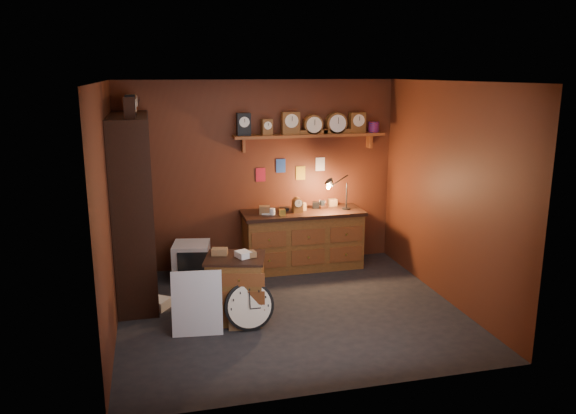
# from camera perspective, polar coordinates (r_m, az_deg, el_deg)

# --- Properties ---
(floor) EXTENTS (4.00, 4.00, 0.00)m
(floor) POSITION_cam_1_polar(r_m,az_deg,el_deg) (6.87, 0.21, -10.51)
(floor) COLOR black
(floor) RESTS_ON ground
(room_shell) EXTENTS (4.02, 3.62, 2.71)m
(room_shell) POSITION_cam_1_polar(r_m,az_deg,el_deg) (6.48, 0.37, 3.96)
(room_shell) COLOR #552614
(room_shell) RESTS_ON ground
(shelving_unit) EXTENTS (0.47, 1.60, 2.58)m
(shelving_unit) POSITION_cam_1_polar(r_m,az_deg,el_deg) (7.23, -15.65, 0.69)
(shelving_unit) COLOR black
(shelving_unit) RESTS_ON ground
(workbench) EXTENTS (1.75, 0.66, 1.36)m
(workbench) POSITION_cam_1_polar(r_m,az_deg,el_deg) (8.18, 1.50, -2.98)
(workbench) COLOR brown
(workbench) RESTS_ON ground
(low_cabinet) EXTENTS (0.78, 0.71, 0.85)m
(low_cabinet) POSITION_cam_1_polar(r_m,az_deg,el_deg) (6.54, -5.33, -7.93)
(low_cabinet) COLOR brown
(low_cabinet) RESTS_ON ground
(big_round_clock) EXTENTS (0.55, 0.18, 0.55)m
(big_round_clock) POSITION_cam_1_polar(r_m,az_deg,el_deg) (6.34, -3.96, -9.99)
(big_round_clock) COLOR black
(big_round_clock) RESTS_ON ground
(white_panel) EXTENTS (0.56, 0.21, 0.72)m
(white_panel) POSITION_cam_1_polar(r_m,az_deg,el_deg) (6.41, -9.11, -12.56)
(white_panel) COLOR silver
(white_panel) RESTS_ON ground
(mini_fridge) EXTENTS (0.57, 0.59, 0.51)m
(mini_fridge) POSITION_cam_1_polar(r_m,az_deg,el_deg) (7.91, -9.76, -5.43)
(mini_fridge) COLOR silver
(mini_fridge) RESTS_ON ground
(floor_box_a) EXTENTS (0.28, 0.25, 0.16)m
(floor_box_a) POSITION_cam_1_polar(r_m,az_deg,el_deg) (6.47, -4.88, -11.39)
(floor_box_a) COLOR olive
(floor_box_a) RESTS_ON ground
(floor_box_b) EXTENTS (0.31, 0.32, 0.12)m
(floor_box_b) POSITION_cam_1_polar(r_m,az_deg,el_deg) (7.08, -12.93, -9.57)
(floor_box_b) COLOR white
(floor_box_b) RESTS_ON ground
(floor_box_c) EXTENTS (0.29, 0.25, 0.20)m
(floor_box_c) POSITION_cam_1_polar(r_m,az_deg,el_deg) (6.92, -9.86, -9.61)
(floor_box_c) COLOR olive
(floor_box_c) RESTS_ON ground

